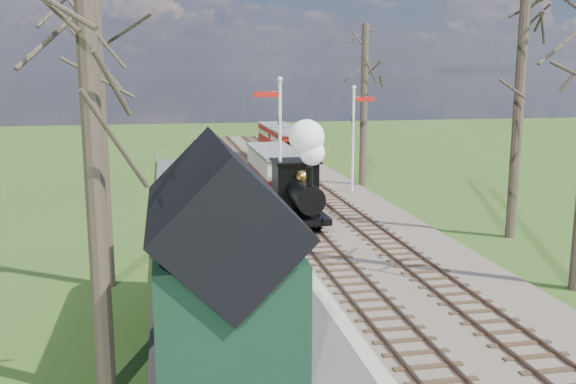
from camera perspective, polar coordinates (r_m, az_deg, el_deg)
name	(u,v)px	position (r m, az deg, el deg)	size (l,w,h in m)	color
distant_hills	(226,261)	(78.44, -5.53, -6.10)	(114.40, 48.00, 22.02)	#385B23
ballast_bed	(297,194)	(33.72, 0.82, -0.22)	(8.00, 60.00, 0.10)	brown
track_near	(273,194)	(33.47, -1.36, -0.22)	(1.60, 60.00, 0.15)	brown
track_far	(321,193)	(34.00, 2.96, -0.06)	(1.60, 60.00, 0.15)	brown
platform	(219,236)	(25.30, -6.15, -3.90)	(5.00, 44.00, 0.20)	#474442
coping_strip	(277,233)	(25.58, -1.00, -3.66)	(0.40, 44.00, 0.21)	#B2AD9E
station_shed	(220,254)	(15.05, -6.04, -5.53)	(3.25, 6.30, 4.78)	black
semaphore_near	(278,139)	(26.97, -0.86, 4.69)	(1.22, 0.24, 6.22)	silver
semaphore_far	(354,131)	(34.01, 5.93, 5.44)	(1.22, 0.24, 5.72)	silver
bare_trees	(372,109)	(21.64, 7.46, 7.32)	(15.51, 22.39, 12.00)	#382D23
fence_line	(245,153)	(47.13, -3.87, 3.51)	(12.60, 0.08, 1.00)	slate
locomotive	(301,180)	(26.34, 1.16, 1.09)	(1.77, 4.14, 4.43)	black
coach	(276,171)	(32.31, -1.09, 1.91)	(2.07, 7.09, 2.18)	black
red_carriage_a	(290,149)	(41.88, 0.21, 3.87)	(1.98, 4.91, 2.09)	black
red_carriage_b	(276,140)	(47.25, -1.09, 4.65)	(1.98, 4.91, 2.09)	black
sign_board	(303,270)	(18.82, 1.31, -6.93)	(0.34, 0.74, 1.11)	#0D3F31
bench	(281,305)	(16.75, -0.61, -10.02)	(0.80, 1.28, 0.71)	#402917
person	(268,270)	(18.22, -1.80, -6.93)	(0.54, 0.35, 1.47)	black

